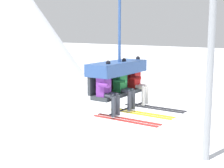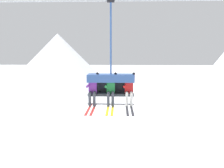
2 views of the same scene
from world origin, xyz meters
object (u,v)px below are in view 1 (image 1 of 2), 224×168
skier_purple (108,89)px  skier_red (138,81)px  chairlift_chair (117,71)px  lift_tower_far (210,70)px  skier_green (124,85)px

skier_purple → skier_red: (1.43, 0.00, 0.00)m
skier_red → chairlift_chair: bearing=163.5°
lift_tower_far → skier_purple: (-10.37, -0.92, 0.74)m
skier_green → skier_red: same height
lift_tower_far → skier_green: 9.72m
lift_tower_far → skier_purple: 10.44m
skier_purple → chairlift_chair: bearing=16.6°
skier_green → skier_red: (0.72, 0.00, 0.00)m
chairlift_chair → skier_green: size_ratio=2.35×
chairlift_chair → skier_green: 0.38m
lift_tower_far → skier_purple: bearing=-174.9°
skier_red → skier_purple: bearing=180.0°
skier_purple → skier_green: bearing=0.0°
lift_tower_far → skier_red: lift_tower_far is taller
skier_purple → skier_red: 1.43m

